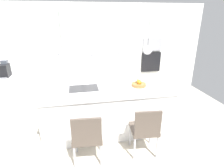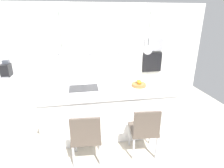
% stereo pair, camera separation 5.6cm
% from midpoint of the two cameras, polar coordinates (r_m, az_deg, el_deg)
% --- Properties ---
extents(floor, '(6.60, 6.60, 0.00)m').
position_cam_midpoint_polar(floor, '(4.05, -1.84, -13.59)').
color(floor, beige).
rests_on(floor, ground).
extents(back_wall, '(6.00, 0.10, 2.60)m').
position_cam_midpoint_polar(back_wall, '(5.09, -5.00, 9.41)').
color(back_wall, white).
rests_on(back_wall, ground).
extents(kitchen_island, '(2.56, 1.08, 0.96)m').
position_cam_midpoint_polar(kitchen_island, '(3.80, -1.92, -7.56)').
color(kitchen_island, white).
rests_on(kitchen_island, ground).
extents(sink_basin, '(0.56, 0.40, 0.02)m').
position_cam_midpoint_polar(sink_basin, '(3.57, -9.28, -1.40)').
color(sink_basin, '#2D2D30').
rests_on(sink_basin, kitchen_island).
extents(faucet, '(0.02, 0.17, 0.22)m').
position_cam_midpoint_polar(faucet, '(3.72, -9.54, 1.91)').
color(faucet, silver).
rests_on(faucet, kitchen_island).
extents(fruit_bowl, '(0.29, 0.29, 0.15)m').
position_cam_midpoint_polar(fruit_bowl, '(3.65, 7.92, 0.02)').
color(fruit_bowl, '#9E6B38').
rests_on(fruit_bowl, kitchen_island).
extents(side_counter, '(1.10, 0.60, 0.90)m').
position_cam_midpoint_polar(side_counter, '(5.29, -31.01, -2.71)').
color(side_counter, white).
rests_on(side_counter, ground).
extents(coffee_machine, '(0.20, 0.35, 0.38)m').
position_cam_midpoint_polar(coffee_machine, '(5.07, -30.84, 3.74)').
color(coffee_machine, black).
rests_on(coffee_machine, side_counter).
extents(microwave, '(0.54, 0.08, 0.34)m').
position_cam_midpoint_polar(microwave, '(5.37, 12.13, 11.96)').
color(microwave, '#9E9EA3').
rests_on(microwave, back_wall).
extents(oven, '(0.56, 0.08, 0.56)m').
position_cam_midpoint_polar(oven, '(5.46, 11.74, 6.77)').
color(oven, black).
rests_on(oven, back_wall).
extents(chair_near, '(0.50, 0.45, 0.88)m').
position_cam_midpoint_polar(chair_near, '(3.01, -8.32, -15.81)').
color(chair_near, brown).
rests_on(chair_near, ground).
extents(chair_middle, '(0.48, 0.47, 0.90)m').
position_cam_midpoint_polar(chair_middle, '(3.16, 9.77, -13.55)').
color(chair_middle, brown).
rests_on(chair_middle, ground).
extents(pendant_light_left, '(0.17, 0.17, 0.77)m').
position_cam_midpoint_polar(pendant_light_left, '(3.39, -15.78, 9.35)').
color(pendant_light_left, silver).
extents(pendant_light_center_left, '(0.17, 0.17, 0.77)m').
position_cam_midpoint_polar(pendant_light_center_left, '(3.38, -6.67, 9.96)').
color(pendant_light_center_left, silver).
extents(pendant_light_center_right, '(0.17, 0.17, 0.77)m').
position_cam_midpoint_polar(pendant_light_center_right, '(3.46, 2.27, 10.31)').
color(pendant_light_center_right, silver).
extents(pendant_light_right, '(0.17, 0.17, 0.77)m').
position_cam_midpoint_polar(pendant_light_right, '(3.62, 10.63, 10.43)').
color(pendant_light_right, silver).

